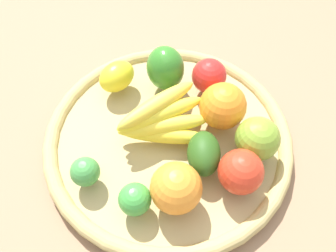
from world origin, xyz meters
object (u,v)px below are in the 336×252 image
apple_1 (209,76)px  lemon_0 (117,76)px  orange_0 (176,188)px  apple_0 (257,139)px  banana_bunch (161,119)px  apple_2 (241,172)px  lime_1 (85,172)px  bell_pepper (165,68)px  lime_0 (135,199)px  orange_1 (223,106)px  avocado (204,153)px

apple_1 → lemon_0: size_ratio=0.90×
orange_0 → lemon_0: size_ratio=1.08×
apple_0 → apple_1: bearing=175.0°
banana_bunch → apple_0: apple_0 is taller
apple_2 → lime_1: bearing=-122.2°
apple_2 → lemon_0: bearing=-165.4°
banana_bunch → apple_1: size_ratio=2.47×
bell_pepper → apple_2: (0.24, -0.01, -0.01)m
lime_0 → banana_bunch: bearing=134.6°
orange_1 → bell_pepper: bearing=-162.2°
avocado → lime_0: (0.01, -0.13, -0.00)m
bell_pepper → lime_0: bearing=147.4°
banana_bunch → orange_0: (0.12, -0.04, 0.00)m
apple_0 → lemon_0: 0.28m
banana_bunch → apple_1: (-0.04, 0.13, -0.00)m
apple_0 → orange_1: 0.08m
lime_1 → apple_0: bearing=70.2°
orange_0 → orange_1: 0.17m
lime_1 → orange_0: bearing=45.4°
apple_0 → lime_0: size_ratio=1.46×
orange_0 → lime_0: orange_0 is taller
orange_0 → banana_bunch: bearing=160.0°
bell_pepper → lime_0: bell_pepper is taller
lime_0 → lemon_0: 0.25m
apple_1 → lemon_0: 0.17m
avocado → orange_0: size_ratio=1.01×
lime_1 → apple_1: bearing=102.7°
apple_2 → bell_pepper: bearing=178.1°
orange_1 → lemon_0: (-0.17, -0.12, -0.01)m
lime_0 → lemon_0: bearing=160.2°
lemon_0 → apple_1: bearing=58.0°
orange_0 → apple_1: 0.24m
banana_bunch → apple_2: 0.16m
banana_bunch → apple_1: bearing=108.1°
orange_1 → avocado: bearing=-53.7°
avocado → lemon_0: 0.23m
orange_1 → apple_2: (0.11, -0.05, -0.01)m
apple_0 → lime_0: apple_0 is taller
avocado → orange_0: bearing=-65.3°
apple_1 → orange_1: bearing=-18.0°
banana_bunch → avocado: bearing=17.6°
avocado → orange_0: 0.08m
apple_2 → lime_1: size_ratio=1.51×
avocado → orange_1: 0.09m
bell_pepper → apple_2: size_ratio=1.22×
lemon_0 → lime_1: (0.15, -0.13, -0.00)m
avocado → apple_2: size_ratio=1.12×
apple_1 → lime_1: apple_1 is taller
lime_1 → banana_bunch: bearing=97.9°
orange_1 → apple_2: size_ratio=1.15×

